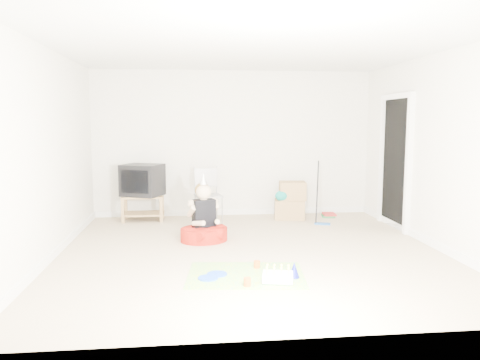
{
  "coord_description": "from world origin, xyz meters",
  "views": [
    {
      "loc": [
        -0.76,
        -5.92,
        1.69
      ],
      "look_at": [
        -0.1,
        0.4,
        0.9
      ],
      "focal_mm": 35.0,
      "sensor_mm": 36.0,
      "label": 1
    }
  ],
  "objects": [
    {
      "name": "blue_plate_near",
      "position": [
        -0.49,
        -0.9,
        0.01
      ],
      "size": [
        0.26,
        0.26,
        0.01
      ],
      "primitive_type": "cylinder",
      "rotation": [
        0.0,
        0.0,
        0.2
      ],
      "color": "blue",
      "rests_on": "party_mat"
    },
    {
      "name": "doorway_recess",
      "position": [
        2.48,
        1.2,
        1.02
      ],
      "size": [
        0.02,
        0.9,
        2.05
      ],
      "primitive_type": "cube",
      "color": "black",
      "rests_on": "ground"
    },
    {
      "name": "book_pile",
      "position": [
        1.69,
        2.12,
        0.03
      ],
      "size": [
        0.27,
        0.33,
        0.06
      ],
      "color": "#256F39",
      "rests_on": "ground"
    },
    {
      "name": "blue_party_hat",
      "position": [
        0.34,
        -1.08,
        0.09
      ],
      "size": [
        0.15,
        0.15,
        0.17
      ],
      "primitive_type": "cone",
      "rotation": [
        0.0,
        0.0,
        0.32
      ],
      "color": "#191EB0",
      "rests_on": "party_mat"
    },
    {
      "name": "floor_mop",
      "position": [
        1.39,
        1.49,
        0.26
      ],
      "size": [
        0.27,
        0.34,
        1.04
      ],
      "color": "#215AA9",
      "rests_on": "ground"
    },
    {
      "name": "party_mat",
      "position": [
        -0.18,
        -0.93,
        0.0
      ],
      "size": [
        1.37,
        1.06,
        0.01
      ],
      "primitive_type": "cube",
      "rotation": [
        0.0,
        0.0,
        -0.11
      ],
      "color": "#E73076",
      "rests_on": "ground"
    },
    {
      "name": "blue_plate_far",
      "position": [
        -0.6,
        -1.02,
        0.01
      ],
      "size": [
        0.26,
        0.26,
        0.01
      ],
      "primitive_type": "cylinder",
      "rotation": [
        0.0,
        0.0,
        -0.19
      ],
      "color": "blue",
      "rests_on": "party_mat"
    },
    {
      "name": "crt_tv",
      "position": [
        -1.6,
        2.14,
        0.7
      ],
      "size": [
        0.78,
        0.73,
        0.54
      ],
      "primitive_type": "cube",
      "rotation": [
        0.0,
        0.0,
        -0.42
      ],
      "color": "black",
      "rests_on": "tv_stand"
    },
    {
      "name": "folding_chair",
      "position": [
        -0.48,
        1.89,
        0.45
      ],
      "size": [
        0.49,
        0.48,
        0.94
      ],
      "color": "gray",
      "rests_on": "ground"
    },
    {
      "name": "ground",
      "position": [
        0.0,
        0.0,
        0.0
      ],
      "size": [
        5.0,
        5.0,
        0.0
      ],
      "primitive_type": "plane",
      "color": "#C8B18F",
      "rests_on": "ground"
    },
    {
      "name": "seated_woman",
      "position": [
        -0.59,
        0.64,
        0.21
      ],
      "size": [
        0.87,
        0.87,
        0.98
      ],
      "color": "#B11C10",
      "rests_on": "ground"
    },
    {
      "name": "birthday_cake",
      "position": [
        0.14,
        -1.19,
        0.04
      ],
      "size": [
        0.37,
        0.32,
        0.15
      ],
      "color": "white",
      "rests_on": "party_mat"
    },
    {
      "name": "cardboard_boxes",
      "position": [
        0.96,
        2.02,
        0.31
      ],
      "size": [
        0.58,
        0.47,
        0.65
      ],
      "color": "#A78251",
      "rests_on": "ground"
    },
    {
      "name": "orange_cup_near",
      "position": [
        -0.02,
        -0.7,
        0.05
      ],
      "size": [
        0.09,
        0.09,
        0.08
      ],
      "primitive_type": "cylinder",
      "rotation": [
        0.0,
        0.0,
        -0.29
      ],
      "color": "#CB5516",
      "rests_on": "party_mat"
    },
    {
      "name": "tv_stand",
      "position": [
        -1.6,
        2.14,
        0.26
      ],
      "size": [
        0.7,
        0.44,
        0.43
      ],
      "color": "#A07A48",
      "rests_on": "ground"
    },
    {
      "name": "orange_cup_far",
      "position": [
        -0.2,
        -1.29,
        0.05
      ],
      "size": [
        0.1,
        0.1,
        0.09
      ],
      "primitive_type": "cylinder",
      "rotation": [
        0.0,
        0.0,
        -0.31
      ],
      "color": "#CB5516",
      "rests_on": "party_mat"
    }
  ]
}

